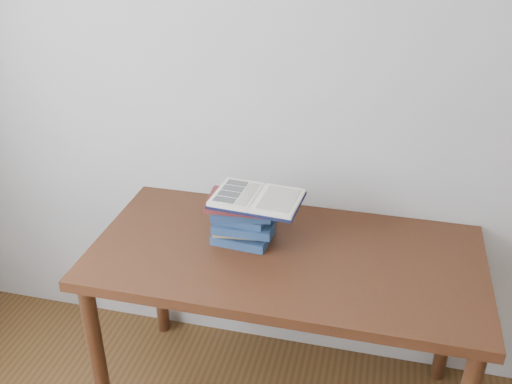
# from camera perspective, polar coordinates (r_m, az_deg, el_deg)

# --- Properties ---
(desk) EXTENTS (1.46, 0.73, 0.78)m
(desk) POSITION_cam_1_polar(r_m,az_deg,el_deg) (2.20, 2.92, -8.09)
(desk) COLOR #3F200F
(desk) RESTS_ON ground
(book_stack) EXTENTS (0.26, 0.20, 0.18)m
(book_stack) POSITION_cam_1_polar(r_m,az_deg,el_deg) (2.17, -1.36, -2.68)
(book_stack) COLOR #182C49
(book_stack) RESTS_ON desk
(open_book) EXTENTS (0.34, 0.25, 0.03)m
(open_book) POSITION_cam_1_polar(r_m,az_deg,el_deg) (2.10, 0.12, -0.64)
(open_book) COLOR black
(open_book) RESTS_ON book_stack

